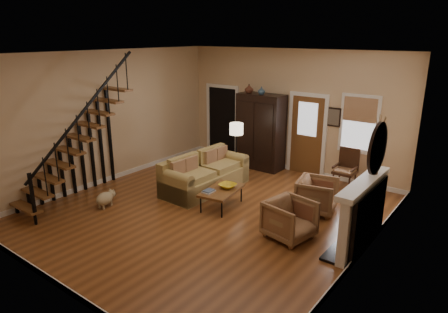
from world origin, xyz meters
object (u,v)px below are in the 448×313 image
Objects in this scene: sofa at (205,173)px; floor_lamp at (236,152)px; armoire at (261,132)px; coffee_table at (222,198)px; armchair_right at (317,195)px; armchair_left at (290,219)px; side_chair at (345,170)px.

floor_lamp is at bearing 80.80° from sofa.
floor_lamp is at bearing -87.91° from armoire.
floor_lamp is (-0.75, 1.59, 0.55)m from coffee_table.
armchair_right is at bearing -12.23° from floor_lamp.
floor_lamp reaches higher than sofa.
sofa is 1.51× the size of floor_lamp.
floor_lamp is at bearing 63.90° from armchair_left.
sofa is 1.13m from coffee_table.
coffee_table is at bearing -123.83° from side_chair.
armchair_right is (-0.09, 1.37, 0.00)m from armchair_left.
armchair_left is 0.54× the size of floor_lamp.
armoire is 3.05m from coffee_table.
side_chair is at bearing 39.00° from sofa.
armoire reaches higher than side_chair.
side_chair is at bearing 22.48° from floor_lamp.
floor_lamp is 1.48× the size of side_chair.
floor_lamp is (0.05, -1.24, -0.29)m from armoire.
sofa is (-0.15, -2.24, -0.63)m from armoire.
armchair_right is (2.56, -1.78, -0.68)m from armoire.
armchair_right is at bearing -34.87° from armoire.
coffee_table is 1.34× the size of armchair_right.
armchair_left is 2.96m from side_chair.
armchair_right reaches higher than coffee_table.
sofa reaches higher than armchair_left.
armchair_right is at bearing 30.61° from coffee_table.
armoire is at bearing 105.66° from coffee_table.
floor_lamp reaches higher than coffee_table.
armchair_left is at bearing -16.13° from sofa.
sofa is at bearing -142.89° from side_chair.
armchair_left is at bearing -88.24° from side_chair.
armchair_right is at bearing -89.81° from side_chair.
armoire is 3.19m from armchair_right.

